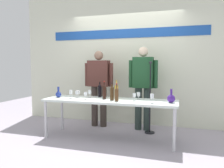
# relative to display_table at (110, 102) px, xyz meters

# --- Properties ---
(ground_plane) EXTENTS (10.00, 10.00, 0.00)m
(ground_plane) POSITION_rel_display_table_xyz_m (0.00, 0.00, -0.67)
(ground_plane) COLOR #A59BA8
(back_wall) EXTENTS (5.09, 0.11, 3.00)m
(back_wall) POSITION_rel_display_table_xyz_m (0.00, 1.21, 0.84)
(back_wall) COLOR silver
(back_wall) RESTS_ON ground
(display_table) EXTENTS (2.41, 0.69, 0.72)m
(display_table) POSITION_rel_display_table_xyz_m (0.00, 0.00, 0.00)
(display_table) COLOR silver
(display_table) RESTS_ON ground
(decanter_blue_left) EXTENTS (0.11, 0.11, 0.21)m
(decanter_blue_left) POSITION_rel_display_table_xyz_m (-1.03, -0.03, 0.12)
(decanter_blue_left) COLOR navy
(decanter_blue_left) RESTS_ON display_table
(decanter_blue_right) EXTENTS (0.13, 0.13, 0.23)m
(decanter_blue_right) POSITION_rel_display_table_xyz_m (1.08, -0.03, 0.13)
(decanter_blue_right) COLOR #44208B
(decanter_blue_right) RESTS_ON display_table
(presenter_left) EXTENTS (0.65, 0.22, 1.65)m
(presenter_left) POSITION_rel_display_table_xyz_m (-0.48, 0.74, 0.29)
(presenter_left) COLOR #362D27
(presenter_left) RESTS_ON ground
(presenter_right) EXTENTS (0.59, 0.22, 1.71)m
(presenter_right) POSITION_rel_display_table_xyz_m (0.48, 0.74, 0.31)
(presenter_right) COLOR #26342F
(presenter_right) RESTS_ON ground
(wine_bottle_0) EXTENTS (0.07, 0.07, 0.34)m
(wine_bottle_0) POSITION_rel_display_table_xyz_m (0.06, 0.24, 0.19)
(wine_bottle_0) COLOR gold
(wine_bottle_0) RESTS_ON display_table
(wine_bottle_1) EXTENTS (0.07, 0.07, 0.31)m
(wine_bottle_1) POSITION_rel_display_table_xyz_m (0.17, -0.13, 0.18)
(wine_bottle_1) COLOR #50311A
(wine_bottle_1) RESTS_ON display_table
(wine_bottle_2) EXTENTS (0.07, 0.07, 0.31)m
(wine_bottle_2) POSITION_rel_display_table_xyz_m (0.06, -0.05, 0.19)
(wine_bottle_2) COLOR #432C15
(wine_bottle_2) RESTS_ON display_table
(wine_bottle_3) EXTENTS (0.07, 0.07, 0.33)m
(wine_bottle_3) POSITION_rel_display_table_xyz_m (-0.12, 0.06, 0.19)
(wine_bottle_3) COLOR black
(wine_bottle_3) RESTS_ON display_table
(wine_bottle_4) EXTENTS (0.07, 0.07, 0.30)m
(wine_bottle_4) POSITION_rel_display_table_xyz_m (-0.28, 0.26, 0.19)
(wine_bottle_4) COLOR black
(wine_bottle_4) RESTS_ON display_table
(wine_glass_left_0) EXTENTS (0.06, 0.06, 0.16)m
(wine_glass_left_0) POSITION_rel_display_table_xyz_m (-0.73, -0.08, 0.17)
(wine_glass_left_0) COLOR white
(wine_glass_left_0) RESTS_ON display_table
(wine_glass_left_1) EXTENTS (0.06, 0.06, 0.13)m
(wine_glass_left_1) POSITION_rel_display_table_xyz_m (-0.67, 0.11, 0.15)
(wine_glass_left_1) COLOR white
(wine_glass_left_1) RESTS_ON display_table
(wine_glass_left_2) EXTENTS (0.06, 0.06, 0.15)m
(wine_glass_left_2) POSITION_rel_display_table_xyz_m (-0.44, 0.13, 0.16)
(wine_glass_left_2) COLOR white
(wine_glass_left_2) RESTS_ON display_table
(wine_glass_left_3) EXTENTS (0.06, 0.06, 0.14)m
(wine_glass_left_3) POSITION_rel_display_table_xyz_m (-0.42, -0.11, 0.15)
(wine_glass_left_3) COLOR white
(wine_glass_left_3) RESTS_ON display_table
(wine_glass_left_4) EXTENTS (0.06, 0.06, 0.14)m
(wine_glass_left_4) POSITION_rel_display_table_xyz_m (-0.66, 0.02, 0.15)
(wine_glass_left_4) COLOR white
(wine_glass_left_4) RESTS_ON display_table
(wine_glass_right_0) EXTENTS (0.06, 0.06, 0.13)m
(wine_glass_right_0) POSITION_rel_display_table_xyz_m (0.45, -0.01, 0.15)
(wine_glass_right_0) COLOR white
(wine_glass_right_0) RESTS_ON display_table
(wine_glass_right_1) EXTENTS (0.06, 0.06, 0.13)m
(wine_glass_right_1) POSITION_rel_display_table_xyz_m (0.49, 0.18, 0.15)
(wine_glass_right_1) COLOR white
(wine_glass_right_1) RESTS_ON display_table
(wine_glass_right_2) EXTENTS (0.06, 0.06, 0.16)m
(wine_glass_right_2) POSITION_rel_display_table_xyz_m (0.78, -0.17, 0.17)
(wine_glass_right_2) COLOR white
(wine_glass_right_2) RESTS_ON display_table
(microphone_stand) EXTENTS (0.20, 0.20, 1.42)m
(microphone_stand) POSITION_rel_display_table_xyz_m (0.66, 0.56, -0.20)
(microphone_stand) COLOR black
(microphone_stand) RESTS_ON ground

